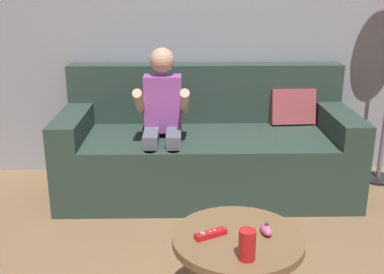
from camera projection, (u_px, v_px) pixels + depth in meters
wall_back at (194, 4)px, 3.32m from camera, size 4.54×0.05×2.50m
couch at (207, 149)px, 3.25m from camera, size 1.96×0.80×0.84m
person_seated_on_couch at (163, 118)px, 2.98m from camera, size 0.34×0.42×1.00m
coffee_table at (238, 250)px, 1.96m from camera, size 0.55×0.55×0.39m
game_remote_red_near_edge at (211, 234)px, 1.93m from camera, size 0.14×0.10×0.03m
nunchuk_pink at (266, 229)px, 1.95m from camera, size 0.05×0.09×0.05m
soda_can at (247, 245)px, 1.76m from camera, size 0.07×0.07×0.12m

